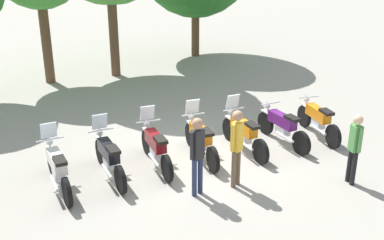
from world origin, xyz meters
name	(u,v)px	position (x,y,z in m)	size (l,w,h in m)	color
ground_plane	(203,159)	(0.00, 0.00, 0.00)	(80.00, 80.00, 0.00)	gray
motorcycle_0	(57,167)	(-3.49, 0.56, 0.52)	(0.64, 2.19, 1.37)	black
motorcycle_1	(109,157)	(-2.33, 0.44, 0.52)	(0.66, 2.19, 1.37)	black
motorcycle_2	(156,147)	(-1.16, 0.33, 0.52)	(0.74, 2.17, 1.37)	black
motorcycle_3	(201,139)	(0.01, 0.12, 0.52)	(0.78, 2.15, 1.37)	black
motorcycle_4	(244,132)	(1.17, -0.15, 0.52)	(0.68, 2.18, 1.37)	black
motorcycle_5	(282,126)	(2.33, -0.35, 0.50)	(0.63, 2.19, 0.99)	black
motorcycle_6	(318,119)	(3.50, -0.53, 0.50)	(0.85, 2.12, 0.99)	black
person_0	(197,150)	(-1.07, -1.34, 1.06)	(0.41, 0.27, 1.78)	#232D4C
person_1	(237,142)	(-0.13, -1.49, 1.07)	(0.40, 0.30, 1.80)	brown
person_2	(355,144)	(2.12, -2.82, 0.96)	(0.27, 0.41, 1.65)	black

